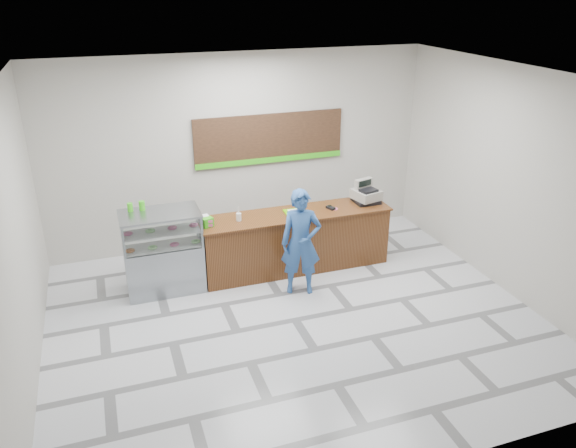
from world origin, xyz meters
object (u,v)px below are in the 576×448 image
object	(u,v)px
display_case	(163,251)
cash_register	(366,194)
sales_counter	(295,241)
serving_tray	(295,212)
customer	(301,242)

from	to	relation	value
display_case	cash_register	xyz separation A→B (m)	(3.55, 0.08, 0.50)
sales_counter	display_case	distance (m)	2.23
sales_counter	display_case	xyz separation A→B (m)	(-2.22, -0.00, 0.16)
display_case	serving_tray	distance (m)	2.26
display_case	customer	xyz separation A→B (m)	(2.04, -0.76, 0.18)
sales_counter	display_case	bearing A→B (deg)	-180.00
display_case	serving_tray	bearing A→B (deg)	0.79
sales_counter	serving_tray	distance (m)	0.52
cash_register	serving_tray	world-z (taller)	cash_register
serving_tray	sales_counter	bearing A→B (deg)	-109.64
display_case	cash_register	world-z (taller)	cash_register
cash_register	serving_tray	distance (m)	1.33
sales_counter	cash_register	distance (m)	1.49
serving_tray	customer	world-z (taller)	customer
display_case	customer	distance (m)	2.18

